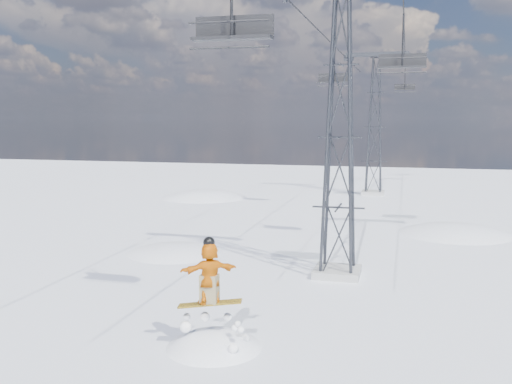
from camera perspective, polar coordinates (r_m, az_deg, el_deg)
ground at (r=15.83m, az=1.61°, el=-15.79°), size 120.00×120.00×0.00m
snow_terrain at (r=39.62m, az=1.83°, el=-16.13°), size 39.00×37.00×22.00m
lift_tower_near at (r=22.33m, az=8.37°, el=5.36°), size 5.20×1.80×11.43m
lift_tower_far at (r=47.24m, az=11.79°, el=6.33°), size 5.20×1.80×11.43m
haul_cables at (r=34.08m, az=10.79°, el=15.07°), size 4.46×51.00×0.06m
lift_chair_near at (r=16.17m, az=-2.36°, el=15.91°), size 2.24×0.64×2.77m
lift_chair_mid at (r=27.13m, az=14.41°, el=12.49°), size 2.12×0.61×2.63m
lift_chair_far at (r=38.16m, az=7.79°, el=11.16°), size 2.09×0.60×2.59m
lift_chair_extra at (r=54.72m, az=14.64°, el=10.09°), size 1.85×0.53×2.30m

